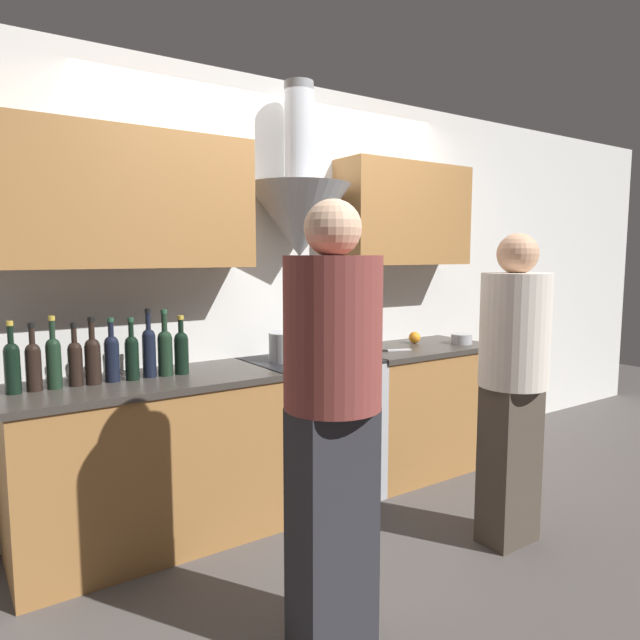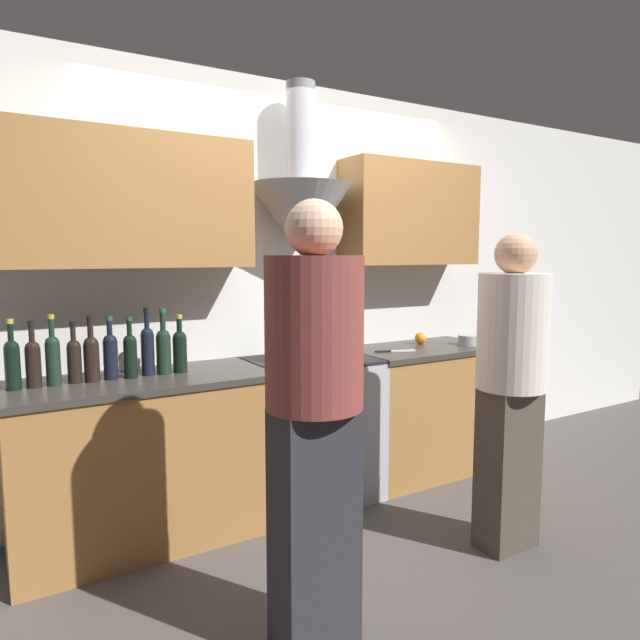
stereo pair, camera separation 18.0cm
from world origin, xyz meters
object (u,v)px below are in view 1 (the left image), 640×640
(wine_bottle_1, at_px, (33,364))
(wine_bottle_3, at_px, (75,361))
(wine_bottle_4, at_px, (93,358))
(stove_range, at_px, (311,428))
(wine_bottle_7, at_px, (149,350))
(person_foreground_right, at_px, (513,376))
(stock_pot, at_px, (286,347))
(person_foreground_left, at_px, (332,408))
(wine_bottle_8, at_px, (165,350))
(wine_bottle_9, at_px, (181,350))
(wine_bottle_0, at_px, (12,365))
(wine_bottle_6, at_px, (132,355))
(orange_fruit, at_px, (415,338))
(mixing_bowl, at_px, (333,350))
(wine_bottle_2, at_px, (54,360))
(saucepan, at_px, (462,339))
(wine_bottle_5, at_px, (112,356))

(wine_bottle_1, distance_m, wine_bottle_3, 0.18)
(wine_bottle_4, bearing_deg, stove_range, -1.48)
(wine_bottle_7, relative_size, person_foreground_right, 0.22)
(wine_bottle_1, xyz_separation_m, wine_bottle_4, (0.26, -0.01, 0.00))
(stock_pot, distance_m, person_foreground_left, 1.31)
(wine_bottle_8, bearing_deg, wine_bottle_3, 178.02)
(wine_bottle_9, bearing_deg, wine_bottle_1, 178.39)
(wine_bottle_0, bearing_deg, stock_pot, -0.76)
(wine_bottle_4, bearing_deg, wine_bottle_6, -3.58)
(orange_fruit, bearing_deg, wine_bottle_6, -177.95)
(wine_bottle_4, height_order, mixing_bowl, wine_bottle_4)
(wine_bottle_4, distance_m, wine_bottle_7, 0.28)
(wine_bottle_3, bearing_deg, wine_bottle_2, -176.84)
(stove_range, bearing_deg, saucepan, -5.21)
(wine_bottle_6, height_order, person_foreground_left, person_foreground_left)
(wine_bottle_4, height_order, saucepan, wine_bottle_4)
(person_foreground_left, bearing_deg, mixing_bowl, 54.21)
(wine_bottle_1, bearing_deg, stock_pot, -1.09)
(wine_bottle_9, xyz_separation_m, person_foreground_left, (0.13, -1.21, -0.06))
(wine_bottle_7, bearing_deg, wine_bottle_6, -168.66)
(wine_bottle_1, xyz_separation_m, mixing_bowl, (1.70, -0.05, -0.09))
(stove_range, height_order, wine_bottle_6, wine_bottle_6)
(wine_bottle_0, height_order, wine_bottle_2, wine_bottle_2)
(wine_bottle_3, height_order, wine_bottle_9, wine_bottle_9)
(saucepan, bearing_deg, mixing_bowl, 174.04)
(wine_bottle_8, bearing_deg, person_foreground_right, -36.72)
(wine_bottle_4, bearing_deg, wine_bottle_3, 171.34)
(wine_bottle_3, relative_size, stock_pot, 1.54)
(wine_bottle_1, relative_size, orange_fruit, 3.85)
(wine_bottle_6, height_order, orange_fruit, wine_bottle_6)
(wine_bottle_8, height_order, orange_fruit, wine_bottle_8)
(stove_range, xyz_separation_m, wine_bottle_4, (-1.26, 0.03, 0.57))
(wine_bottle_0, distance_m, wine_bottle_7, 0.63)
(wine_bottle_0, bearing_deg, wine_bottle_8, -0.61)
(wine_bottle_2, xyz_separation_m, wine_bottle_7, (0.46, 0.00, 0.01))
(wine_bottle_0, height_order, wine_bottle_9, wine_bottle_0)
(wine_bottle_0, height_order, wine_bottle_5, wine_bottle_0)
(wine_bottle_2, bearing_deg, stove_range, -1.57)
(wine_bottle_9, bearing_deg, stove_range, -1.66)
(stove_range, distance_m, wine_bottle_5, 1.30)
(mixing_bowl, xyz_separation_m, person_foreground_right, (0.39, -1.06, -0.03))
(wine_bottle_5, bearing_deg, wine_bottle_2, -179.99)
(wine_bottle_9, bearing_deg, orange_fruit, 2.27)
(wine_bottle_7, xyz_separation_m, wine_bottle_9, (0.17, -0.02, -0.02))
(wine_bottle_3, relative_size, wine_bottle_4, 0.93)
(wine_bottle_9, bearing_deg, stock_pot, -0.52)
(wine_bottle_9, distance_m, person_foreground_right, 1.75)
(stove_range, height_order, person_foreground_left, person_foreground_left)
(wine_bottle_6, bearing_deg, wine_bottle_8, 2.73)
(mixing_bowl, bearing_deg, wine_bottle_7, 177.94)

